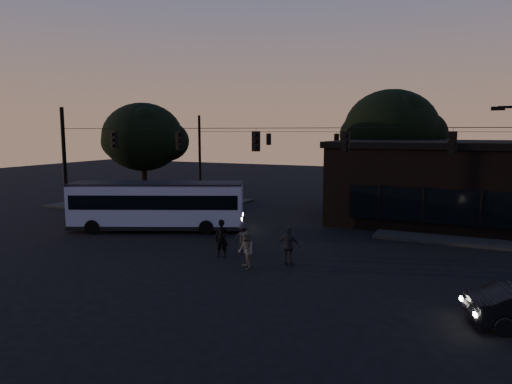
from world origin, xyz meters
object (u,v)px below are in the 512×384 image
at_px(bus, 157,203).
at_px(pedestrian_d, 243,238).
at_px(pedestrian_c, 288,246).
at_px(building, 454,182).
at_px(pedestrian_a, 222,238).
at_px(pedestrian_b, 246,250).

distance_m(bus, pedestrian_d, 7.68).
height_order(pedestrian_c, pedestrian_d, pedestrian_c).
bearing_deg(building, bus, -148.32).
bearing_deg(pedestrian_a, bus, 134.51).
relative_size(bus, pedestrian_c, 5.91).
bearing_deg(building, pedestrian_d, -125.97).
relative_size(pedestrian_b, pedestrian_d, 1.09).
height_order(pedestrian_a, pedestrian_c, pedestrian_a).
relative_size(building, pedestrian_c, 8.60).
relative_size(building, pedestrian_a, 8.39).
bearing_deg(pedestrian_d, bus, -20.54).
xyz_separation_m(building, pedestrian_a, (-9.96, -13.88, -1.79)).
distance_m(building, pedestrian_b, 17.22).
bearing_deg(building, pedestrian_c, -115.32).
height_order(building, bus, building).
bearing_deg(pedestrian_b, pedestrian_d, 169.55).
bearing_deg(pedestrian_d, pedestrian_a, 58.61).
relative_size(pedestrian_a, pedestrian_d, 1.20).
height_order(bus, pedestrian_a, bus).
xyz_separation_m(pedestrian_c, pedestrian_d, (-2.76, 1.01, -0.13)).
height_order(bus, pedestrian_d, bus).
relative_size(pedestrian_a, pedestrian_c, 1.02).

